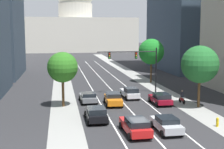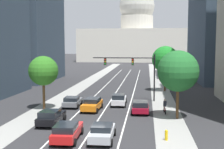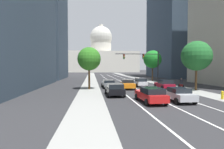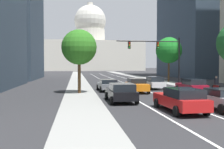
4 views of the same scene
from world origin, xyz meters
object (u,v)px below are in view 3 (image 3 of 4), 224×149
traffic_signal_mast (145,61)px  street_tree_near_right (196,56)px  car_orange (128,84)px  car_silver (178,94)px  street_tree_mid_right (152,59)px  capitol_building (101,57)px  car_white (140,82)px  street_tree_near_left (89,59)px  car_red (151,95)px  car_black (115,89)px  car_crimson (165,84)px  fire_hydrant (222,95)px  cyclist (181,83)px  car_gray (108,84)px

traffic_signal_mast → street_tree_near_right: size_ratio=1.20×
car_orange → traffic_signal_mast: 9.44m
car_silver → street_tree_mid_right: (6.78, 28.05, 4.78)m
traffic_signal_mast → capitol_building: bearing=91.8°
car_white → car_silver: (-0.01, -15.05, -0.04)m
car_silver → street_tree_near_left: (-9.08, 11.60, 4.05)m
car_red → car_black: 5.62m
car_crimson → car_red: 12.41m
street_tree_near_left → car_white: bearing=20.8°
street_tree_mid_right → fire_hydrant: bearing=-93.0°
street_tree_mid_right → cyclist: bearing=-93.3°
cyclist → street_tree_near_right: 4.99m
car_red → cyclist: size_ratio=2.82×
car_gray → car_silver: size_ratio=0.99×
car_white → street_tree_near_left: bearing=109.2°
fire_hydrant → traffic_signal_mast: bearing=100.9°
fire_hydrant → car_silver: bearing=-172.5°
cyclist → street_tree_near_left: (-14.86, 0.89, 3.94)m
car_silver → fire_hydrant: car_silver is taller
car_crimson → street_tree_near_left: size_ratio=0.64×
car_orange → street_tree_mid_right: (9.73, 16.58, 4.73)m
car_orange → cyclist: (8.72, -0.76, 0.05)m
car_gray → street_tree_mid_right: bearing=-42.7°
car_orange → car_black: car_orange is taller
car_white → cyclist: bearing=-128.5°
traffic_signal_mast → fire_hydrant: bearing=-79.1°
cyclist → street_tree_near_left: street_tree_near_left is taller
street_tree_near_right → street_tree_mid_right: size_ratio=0.95×
car_red → street_tree_mid_right: (9.72, 28.29, 4.73)m
car_black → fire_hydrant: size_ratio=5.00×
fire_hydrant → street_tree_near_left: size_ratio=0.14×
car_red → cyclist: 14.00m
car_silver → street_tree_near_left: size_ratio=0.65×
car_gray → street_tree_mid_right: (12.67, 14.74, 4.81)m
car_gray → car_red: 13.86m
car_gray → street_tree_near_left: street_tree_near_left is taller
car_gray → car_orange: size_ratio=0.93×
street_tree_near_left → car_silver: bearing=-51.9°
fire_hydrant → street_tree_mid_right: size_ratio=0.12×
car_orange → street_tree_near_left: 7.32m
car_black → street_tree_mid_right: 27.12m
car_red → car_black: (-2.95, 4.78, -0.01)m
traffic_signal_mast → street_tree_near_left: traffic_signal_mast is taller
cyclist → street_tree_near_left: 15.40m
car_red → traffic_signal_mast: bearing=-16.5°
car_orange → fire_hydrant: bearing=-139.8°
fire_hydrant → cyclist: cyclist is taller
car_crimson → car_white: 5.27m
capitol_building → car_silver: 126.08m
street_tree_near_left → car_red: bearing=-62.6°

